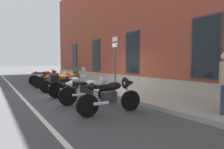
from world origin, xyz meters
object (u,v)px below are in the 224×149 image
at_px(motorcycle_red_sport, 46,76).
at_px(barrel_planter, 76,76).
at_px(motorcycle_black_naked, 53,80).
at_px(motorcycle_black_sport, 113,94).
at_px(motorcycle_white_sport, 90,89).
at_px(motorcycle_silver_touring, 70,85).
at_px(motorcycle_orange_sport, 61,81).
at_px(parking_sign, 115,57).

distance_m(motorcycle_red_sport, barrel_planter, 1.96).
height_order(motorcycle_black_naked, motorcycle_black_sport, motorcycle_black_sport).
xyz_separation_m(motorcycle_black_naked, barrel_planter, (-1.18, 1.92, 0.08)).
bearing_deg(motorcycle_red_sport, barrel_planter, 77.36).
bearing_deg(motorcycle_white_sport, motorcycle_black_sport, -0.28).
relative_size(motorcycle_red_sport, motorcycle_silver_touring, 1.00).
bearing_deg(motorcycle_orange_sport, motorcycle_black_naked, 176.74).
distance_m(motorcycle_white_sport, motorcycle_black_sport, 1.49).
height_order(motorcycle_white_sport, motorcycle_black_sport, motorcycle_black_sport).
height_order(motorcycle_orange_sport, motorcycle_black_sport, motorcycle_black_sport).
distance_m(motorcycle_black_naked, motorcycle_black_sport, 6.49).
xyz_separation_m(motorcycle_silver_touring, motorcycle_black_sport, (3.16, 0.11, 0.04)).
bearing_deg(barrel_planter, motorcycle_orange_sport, -34.19).
relative_size(motorcycle_black_naked, motorcycle_silver_touring, 1.07).
relative_size(motorcycle_white_sport, barrel_planter, 2.16).
bearing_deg(motorcycle_orange_sport, motorcycle_white_sport, -0.30).
distance_m(motorcycle_black_naked, motorcycle_silver_touring, 3.34).
bearing_deg(barrel_planter, motorcycle_red_sport, -102.64).
xyz_separation_m(motorcycle_silver_touring, parking_sign, (0.90, 1.78, 1.23)).
height_order(motorcycle_silver_touring, motorcycle_white_sport, motorcycle_silver_touring).
distance_m(motorcycle_silver_touring, motorcycle_white_sport, 1.68).
distance_m(motorcycle_orange_sport, parking_sign, 3.17).
height_order(motorcycle_white_sport, barrel_planter, barrel_planter).
height_order(motorcycle_silver_touring, barrel_planter, motorcycle_silver_touring).
height_order(motorcycle_black_naked, parking_sign, parking_sign).
bearing_deg(motorcycle_black_naked, barrel_planter, 121.64).
bearing_deg(motorcycle_orange_sport, motorcycle_silver_touring, -5.17).
height_order(motorcycle_silver_touring, parking_sign, parking_sign).
bearing_deg(motorcycle_orange_sport, parking_sign, 34.07).
relative_size(motorcycle_red_sport, motorcycle_white_sport, 1.00).
bearing_deg(parking_sign, motorcycle_red_sport, -165.25).
height_order(motorcycle_red_sport, motorcycle_black_sport, motorcycle_black_sport).
bearing_deg(motorcycle_black_sport, motorcycle_black_naked, 178.89).
relative_size(motorcycle_black_naked, motorcycle_black_sport, 1.07).
distance_m(motorcycle_red_sport, motorcycle_white_sport, 6.62).
relative_size(motorcycle_red_sport, parking_sign, 0.82).
bearing_deg(motorcycle_silver_touring, motorcycle_orange_sport, 174.83).
relative_size(motorcycle_red_sport, motorcycle_orange_sport, 1.04).
xyz_separation_m(motorcycle_orange_sport, parking_sign, (2.43, 1.64, 1.20)).
distance_m(motorcycle_silver_touring, barrel_planter, 5.00).
distance_m(motorcycle_silver_touring, motorcycle_black_sport, 3.17).
distance_m(motorcycle_orange_sport, motorcycle_black_sport, 4.70).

